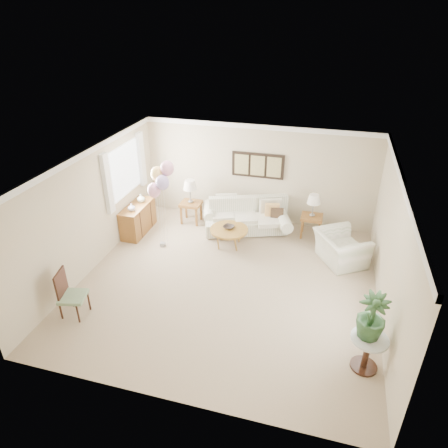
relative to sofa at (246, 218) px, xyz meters
The scene contains 18 objects.
ground_plane 2.37m from the sofa, 86.81° to the right, with size 6.00×6.00×0.00m, color tan.
room_shell 2.60m from the sofa, 89.47° to the right, with size 6.04×6.04×2.60m.
wall_art_triptych 1.38m from the sofa, 78.21° to the left, with size 1.35×0.06×0.65m.
sofa is the anchor object (origin of this frame).
end_table_left 1.51m from the sofa, behind, with size 0.53×0.48×0.58m.
end_table_right 1.65m from the sofa, ahead, with size 0.52×0.47×0.57m.
lamp_left 1.67m from the sofa, behind, with size 0.36×0.36×0.63m.
lamp_right 1.77m from the sofa, ahead, with size 0.32×0.32×0.57m.
coffee_table 0.92m from the sofa, 103.79° to the right, with size 0.91×0.91×0.46m.
decor_bowl 0.91m from the sofa, 105.38° to the right, with size 0.26×0.26×0.06m, color #2E2521.
armchair 2.53m from the sofa, 20.63° to the right, with size 1.07×0.94×0.70m, color white.
side_table 4.84m from the sofa, 54.33° to the right, with size 0.58×0.58×0.63m.
potted_plant 4.84m from the sofa, 54.50° to the right, with size 0.44×0.44×0.79m, color #274C22.
accent_chair 4.72m from the sofa, 120.93° to the right, with size 0.54×0.54×0.93m.
credenza 2.76m from the sofa, 162.29° to the right, with size 0.46×1.20×0.74m.
vase_white 2.89m from the sofa, 156.58° to the right, with size 0.18×0.18×0.19m, color #B3B5CD.
vase_sage 2.73m from the sofa, 166.88° to the right, with size 0.20×0.20×0.21m, color beige.
balloon_cluster 2.56m from the sofa, 142.86° to the right, with size 0.58×0.48×2.14m.
Camera 1 is at (1.74, -6.57, 5.08)m, focal length 32.00 mm.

